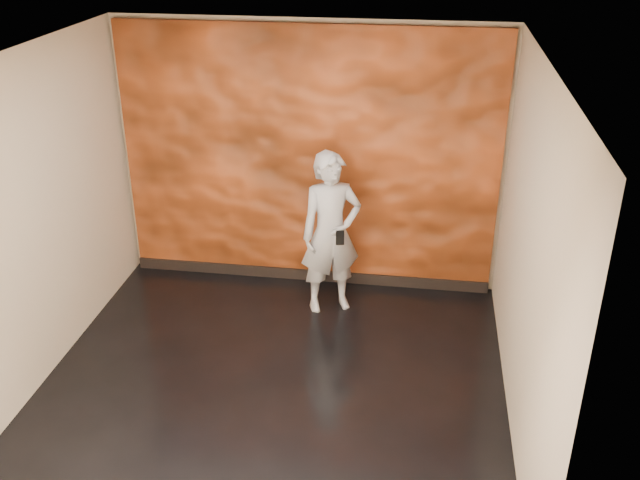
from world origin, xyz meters
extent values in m
cube|color=black|center=(0.00, 0.00, -0.01)|extent=(4.00, 4.00, 0.01)
cube|color=#BDAD93|center=(0.00, 2.00, 1.40)|extent=(4.00, 0.02, 2.80)
cube|color=#BDAD93|center=(0.00, -2.00, 1.40)|extent=(4.00, 0.02, 2.80)
cube|color=#BDAD93|center=(-2.00, 0.00, 1.40)|extent=(0.02, 4.00, 2.80)
cube|color=#BDAD93|center=(2.00, 0.00, 1.40)|extent=(0.02, 4.00, 2.80)
cube|color=white|center=(0.00, 0.00, 2.80)|extent=(4.00, 4.00, 0.01)
cube|color=#D85923|center=(0.00, 1.96, 1.38)|extent=(3.90, 0.06, 2.75)
cube|color=black|center=(0.00, 1.92, 0.06)|extent=(3.90, 0.04, 0.12)
imported|color=#9397A0|center=(0.32, 1.40, 0.84)|extent=(0.72, 0.61, 1.67)
cube|color=black|center=(0.44, 1.17, 0.90)|extent=(0.08, 0.03, 0.15)
camera|label=1|loc=(1.16, -4.90, 3.85)|focal=40.00mm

